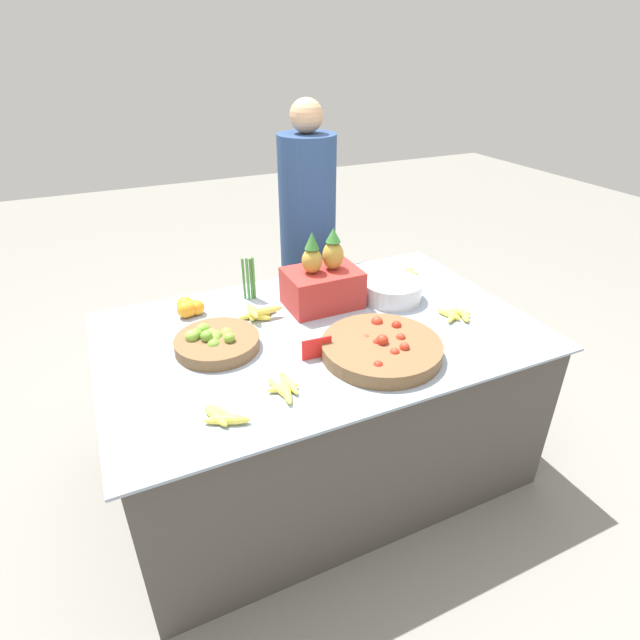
# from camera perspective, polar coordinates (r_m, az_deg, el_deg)

# --- Properties ---
(ground_plane) EXTENTS (12.00, 12.00, 0.00)m
(ground_plane) POSITION_cam_1_polar(r_m,az_deg,el_deg) (2.63, 0.00, -15.75)
(ground_plane) COLOR gray
(market_table) EXTENTS (1.83, 1.17, 0.77)m
(market_table) POSITION_cam_1_polar(r_m,az_deg,el_deg) (2.37, 0.00, -9.17)
(market_table) COLOR #4C4742
(market_table) RESTS_ON ground_plane
(lime_bowl) EXTENTS (0.34, 0.34, 0.09)m
(lime_bowl) POSITION_cam_1_polar(r_m,az_deg,el_deg) (2.06, -11.79, -2.42)
(lime_bowl) COLOR brown
(lime_bowl) RESTS_ON market_table
(tomato_basket) EXTENTS (0.48, 0.48, 0.09)m
(tomato_basket) POSITION_cam_1_polar(r_m,az_deg,el_deg) (1.99, 7.09, -3.21)
(tomato_basket) COLOR brown
(tomato_basket) RESTS_ON market_table
(orange_pile) EXTENTS (0.12, 0.12, 0.08)m
(orange_pile) POSITION_cam_1_polar(r_m,az_deg,el_deg) (2.33, -14.78, 1.38)
(orange_pile) COLOR orange
(orange_pile) RESTS_ON market_table
(metal_bowl) EXTENTS (0.29, 0.29, 0.09)m
(metal_bowl) POSITION_cam_1_polar(r_m,az_deg,el_deg) (2.42, 8.22, 3.40)
(metal_bowl) COLOR silver
(metal_bowl) RESTS_ON market_table
(price_sign) EXTENTS (0.12, 0.01, 0.09)m
(price_sign) POSITION_cam_1_polar(r_m,az_deg,el_deg) (1.95, -0.37, -3.24)
(price_sign) COLOR red
(price_sign) RESTS_ON market_table
(produce_crate) EXTENTS (0.34, 0.24, 0.37)m
(produce_crate) POSITION_cam_1_polar(r_m,az_deg,el_deg) (2.31, 0.29, 4.31)
(produce_crate) COLOR #B22D28
(produce_crate) RESTS_ON market_table
(veg_bundle) EXTENTS (0.06, 0.03, 0.21)m
(veg_bundle) POSITION_cam_1_polar(r_m,az_deg,el_deg) (2.40, -8.04, 4.68)
(veg_bundle) COLOR #4C8E42
(veg_bundle) RESTS_ON market_table
(banana_bunch_front_right) EXTENTS (0.15, 0.16, 0.03)m
(banana_bunch_front_right) POSITION_cam_1_polar(r_m,az_deg,el_deg) (1.69, -11.06, -10.83)
(banana_bunch_front_right) COLOR #EFDB4C
(banana_bunch_front_right) RESTS_ON market_table
(banana_bunch_middle_right) EXTENTS (0.15, 0.16, 0.03)m
(banana_bunch_middle_right) POSITION_cam_1_polar(r_m,az_deg,el_deg) (2.33, 15.22, 0.66)
(banana_bunch_middle_right) COLOR #EFDB4C
(banana_bunch_middle_right) RESTS_ON market_table
(banana_bunch_middle_left) EXTENTS (0.12, 0.19, 0.03)m
(banana_bunch_middle_left) POSITION_cam_1_polar(r_m,az_deg,el_deg) (1.79, -4.07, -7.70)
(banana_bunch_middle_left) COLOR #EFDB4C
(banana_bunch_middle_left) RESTS_ON market_table
(banana_bunch_back_center) EXTENTS (0.12, 0.16, 0.03)m
(banana_bunch_back_center) POSITION_cam_1_polar(r_m,az_deg,el_deg) (2.70, 9.99, 5.31)
(banana_bunch_back_center) COLOR #EFDB4C
(banana_bunch_back_center) RESTS_ON market_table
(banana_bunch_front_center) EXTENTS (0.20, 0.15, 0.06)m
(banana_bunch_front_center) POSITION_cam_1_polar(r_m,az_deg,el_deg) (2.25, -7.16, 0.80)
(banana_bunch_front_center) COLOR #EFDB4C
(banana_bunch_front_center) RESTS_ON market_table
(vendor_person) EXTENTS (0.34, 0.34, 1.60)m
(vendor_person) POSITION_cam_1_polar(r_m,az_deg,el_deg) (3.13, -1.38, 8.27)
(vendor_person) COLOR navy
(vendor_person) RESTS_ON ground_plane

